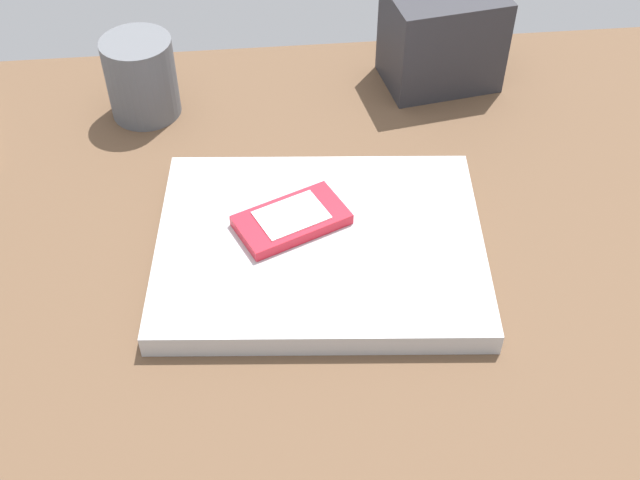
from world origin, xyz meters
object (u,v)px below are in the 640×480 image
pen_cup (141,77)px  desk_organizer (442,38)px  laptop_closed (320,246)px  cell_phone_on_laptop (292,220)px

pen_cup → desk_organizer: (35.02, 3.11, 1.06)cm
laptop_closed → cell_phone_on_laptop: (-2.52, 2.09, 1.77)cm
cell_phone_on_laptop → pen_cup: (-15.25, 22.99, 1.74)cm
desk_organizer → laptop_closed: bearing=-131.0°
laptop_closed → pen_cup: 30.94cm
laptop_closed → cell_phone_on_laptop: size_ratio=2.61×
laptop_closed → pen_cup: bearing=130.5°
laptop_closed → pen_cup: (-17.77, 25.08, 3.51)cm
desk_organizer → cell_phone_on_laptop: bearing=-136.6°
cell_phone_on_laptop → desk_organizer: 32.86cm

